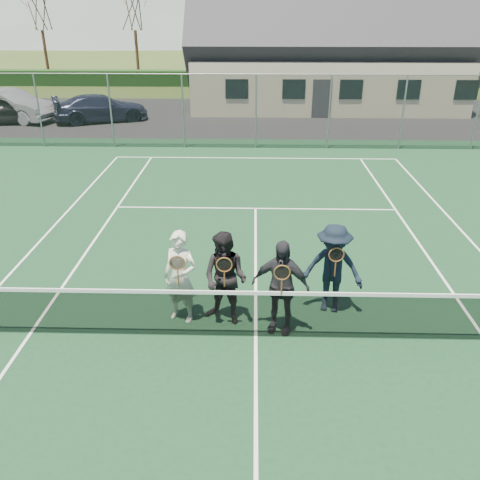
{
  "coord_description": "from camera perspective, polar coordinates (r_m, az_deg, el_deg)",
  "views": [
    {
      "loc": [
        -0.08,
        -7.61,
        5.45
      ],
      "look_at": [
        -0.33,
        1.5,
        1.25
      ],
      "focal_mm": 38.0,
      "sensor_mm": 36.0,
      "label": 1
    }
  ],
  "objects": [
    {
      "name": "court_markings",
      "position": [
        9.35,
        1.78,
        -10.75
      ],
      "size": [
        11.03,
        23.83,
        0.01
      ],
      "color": "white",
      "rests_on": "court_surface"
    },
    {
      "name": "clubhouse",
      "position": [
        31.91,
        9.59,
        21.81
      ],
      "size": [
        15.6,
        8.2,
        7.7
      ],
      "color": "beige",
      "rests_on": "ground"
    },
    {
      "name": "tree_d",
      "position": [
        42.37,
        19.89,
        23.9
      ],
      "size": [
        3.2,
        3.2,
        7.77
      ],
      "color": "#382614",
      "rests_on": "ground"
    },
    {
      "name": "ground",
      "position": [
        28.15,
        1.74,
        13.57
      ],
      "size": [
        220.0,
        220.0,
        0.0
      ],
      "primitive_type": "plane",
      "color": "#304418",
      "rests_on": "ground"
    },
    {
      "name": "car_b",
      "position": [
        29.56,
        -24.42,
        13.57
      ],
      "size": [
        5.14,
        3.03,
        1.6
      ],
      "primitive_type": "imported",
      "rotation": [
        0.0,
        0.0,
        1.27
      ],
      "color": "#94979C",
      "rests_on": "ground"
    },
    {
      "name": "tree_b",
      "position": [
        41.58,
        -11.94,
        24.74
      ],
      "size": [
        3.2,
        3.2,
        7.77
      ],
      "color": "#392214",
      "rests_on": "ground"
    },
    {
      "name": "car_a",
      "position": [
        29.17,
        -24.88,
        13.22
      ],
      "size": [
        4.45,
        2.22,
        1.45
      ],
      "primitive_type": "imported",
      "rotation": [
        0.0,
        0.0,
        1.69
      ],
      "color": "black",
      "rests_on": "ground"
    },
    {
      "name": "tree_c",
      "position": [
        40.67,
        4.96,
        25.14
      ],
      "size": [
        3.2,
        3.2,
        7.77
      ],
      "color": "#3B2115",
      "rests_on": "ground"
    },
    {
      "name": "court_surface",
      "position": [
        9.36,
        1.78,
        -10.82
      ],
      "size": [
        30.0,
        30.0,
        0.02
      ],
      "primitive_type": "cube",
      "color": "#14381E",
      "rests_on": "ground"
    },
    {
      "name": "tennis_net",
      "position": [
        9.06,
        1.82,
        -8.1
      ],
      "size": [
        11.68,
        0.08,
        1.1
      ],
      "color": "slate",
      "rests_on": "ground"
    },
    {
      "name": "player_d",
      "position": [
        9.81,
        10.35,
        -3.2
      ],
      "size": [
        1.28,
        0.9,
        1.8
      ],
      "color": "black",
      "rests_on": "court_surface"
    },
    {
      "name": "perimeter_fence",
      "position": [
        21.48,
        1.8,
        14.2
      ],
      "size": [
        30.07,
        0.07,
        3.02
      ],
      "color": "slate",
      "rests_on": "ground"
    },
    {
      "name": "player_b",
      "position": [
        9.32,
        -1.66,
        -4.37
      ],
      "size": [
        1.08,
        0.99,
        1.8
      ],
      "color": "black",
      "rests_on": "court_surface"
    },
    {
      "name": "hedge_row",
      "position": [
        39.92,
        1.74,
        17.68
      ],
      "size": [
        40.0,
        1.2,
        1.1
      ],
      "primitive_type": "cube",
      "color": "black",
      "rests_on": "ground"
    },
    {
      "name": "car_c",
      "position": [
        27.99,
        -15.33,
        14.09
      ],
      "size": [
        5.07,
        3.56,
        1.36
      ],
      "primitive_type": "imported",
      "rotation": [
        0.0,
        0.0,
        1.96
      ],
      "color": "#1B1D36",
      "rests_on": "ground"
    },
    {
      "name": "player_c",
      "position": [
        9.09,
        4.57,
        -5.24
      ],
      "size": [
        1.13,
        0.71,
        1.8
      ],
      "color": "#25262B",
      "rests_on": "court_surface"
    },
    {
      "name": "player_a",
      "position": [
        9.43,
        -6.7,
        -4.15
      ],
      "size": [
        0.76,
        0.63,
        1.8
      ],
      "color": "silver",
      "rests_on": "court_surface"
    },
    {
      "name": "tarmac_carpark",
      "position": [
        28.42,
        -6.59,
        13.54
      ],
      "size": [
        40.0,
        12.0,
        0.01
      ],
      "primitive_type": "cube",
      "color": "black",
      "rests_on": "ground"
    },
    {
      "name": "tree_a",
      "position": [
        43.62,
        -21.75,
        23.63
      ],
      "size": [
        3.2,
        3.2,
        7.77
      ],
      "color": "#3C2215",
      "rests_on": "ground"
    }
  ]
}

